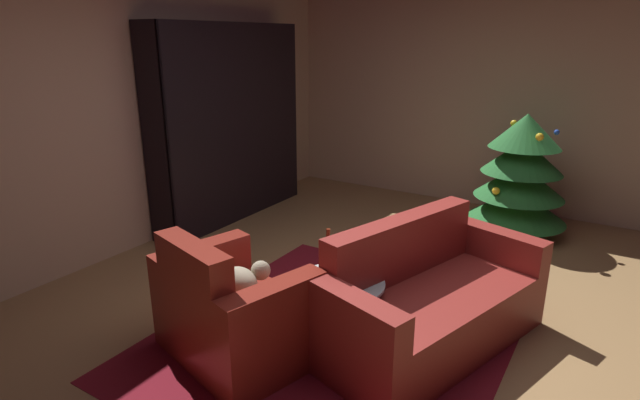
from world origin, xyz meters
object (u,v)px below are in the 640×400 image
at_px(couch_red, 427,303).
at_px(coffee_table, 339,290).
at_px(decorated_tree, 521,175).
at_px(bookshelf_unit, 239,123).
at_px(bottle_on_table, 328,255).
at_px(book_stack_on_table, 347,278).
at_px(armchair_red, 232,313).

xyz_separation_m(couch_red, coffee_table, (-0.48, -0.36, 0.13)).
bearing_deg(coffee_table, couch_red, 36.92).
distance_m(couch_red, decorated_tree, 2.45).
distance_m(bookshelf_unit, bottle_on_table, 2.83).
xyz_separation_m(book_stack_on_table, bottle_on_table, (-0.19, 0.08, 0.09)).
bearing_deg(couch_red, decorated_tree, 88.02).
xyz_separation_m(couch_red, bottle_on_table, (-0.62, -0.27, 0.31)).
distance_m(armchair_red, decorated_tree, 3.44).
distance_m(armchair_red, coffee_table, 0.71).
relative_size(couch_red, coffee_table, 3.01).
bearing_deg(coffee_table, armchair_red, -139.54).
distance_m(bookshelf_unit, couch_red, 3.26).
height_order(coffee_table, decorated_tree, decorated_tree).
height_order(armchair_red, couch_red, armchair_red).
bearing_deg(book_stack_on_table, couch_red, 38.95).
bearing_deg(bookshelf_unit, couch_red, -26.83).
relative_size(coffee_table, book_stack_on_table, 3.19).
bearing_deg(couch_red, bottle_on_table, -156.49).
bearing_deg(book_stack_on_table, bottle_on_table, 157.68).
distance_m(book_stack_on_table, decorated_tree, 2.83).
xyz_separation_m(coffee_table, bottle_on_table, (-0.14, 0.09, 0.18)).
xyz_separation_m(bookshelf_unit, book_stack_on_table, (2.40, -1.78, -0.56)).
distance_m(coffee_table, bottle_on_table, 0.25).
height_order(bottle_on_table, decorated_tree, decorated_tree).
relative_size(armchair_red, coffee_table, 1.87).
height_order(coffee_table, bottle_on_table, bottle_on_table).
relative_size(couch_red, book_stack_on_table, 9.60).
relative_size(bookshelf_unit, book_stack_on_table, 11.39).
height_order(couch_red, decorated_tree, decorated_tree).
distance_m(bottle_on_table, decorated_tree, 2.79).
bearing_deg(book_stack_on_table, decorated_tree, 79.49).
distance_m(coffee_table, book_stack_on_table, 0.11).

